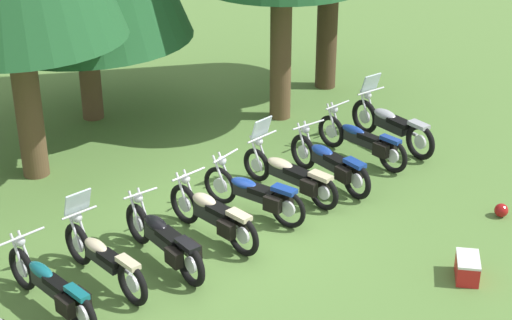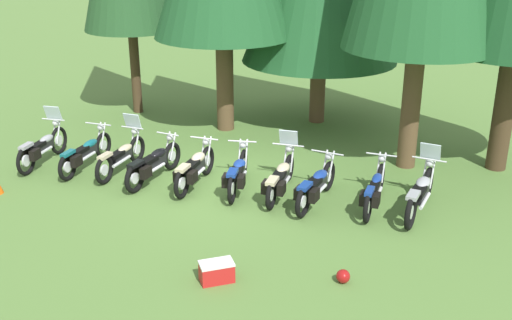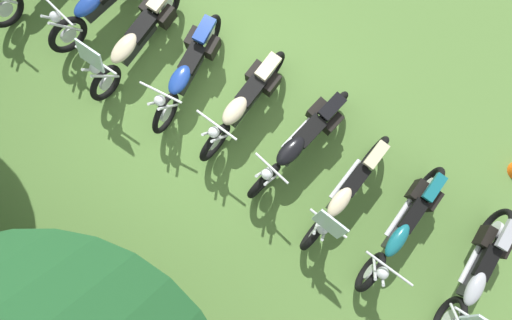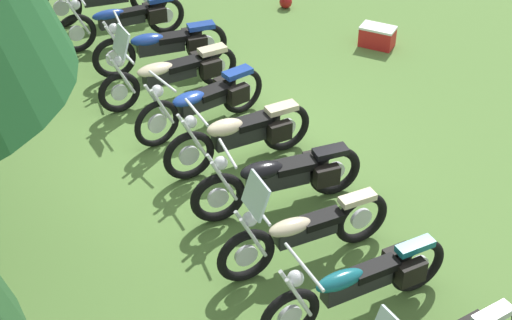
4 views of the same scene
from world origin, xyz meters
The scene contains 13 objects.
ground_plane centered at (0.00, 0.00, 0.00)m, with size 80.00×80.00×0.00m, color #547A38.
motorcycle_0 centered at (-4.63, -1.21, 0.48)m, with size 0.93×2.19×1.38m.
motorcycle_1 centered at (-3.44, -0.86, 0.44)m, with size 0.90×2.27×1.00m.
motorcycle_2 centered at (-2.52, -0.50, 0.45)m, with size 0.71×2.19×1.36m.
motorcycle_3 centered at (-1.48, -0.52, 0.45)m, with size 0.72×2.29×1.01m.
motorcycle_4 centered at (-0.44, -0.24, 0.47)m, with size 0.89×2.16×1.02m.
motorcycle_5 centered at (0.56, 0.09, 0.45)m, with size 1.07×2.06×1.01m.
motorcycle_6 centered at (1.52, 0.42, 0.45)m, with size 1.01×2.26×1.34m.
motorcycle_7 centered at (2.42, 0.42, 0.45)m, with size 0.77×2.26×1.01m.
motorcycle_8 centered at (3.59, 0.94, 0.43)m, with size 0.85×2.29×1.00m.
motorcycle_9 centered at (4.53, 1.22, 0.48)m, with size 0.75×2.38×1.39m.
picnic_cooler centered at (2.40, -3.31, 0.18)m, with size 0.65×0.68×0.37m.
dropped_helmet centered at (4.30, -2.18, 0.12)m, with size 0.25×0.25×0.25m, color maroon.
Camera 2 is at (7.94, -10.81, 5.95)m, focal length 43.16 mm.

